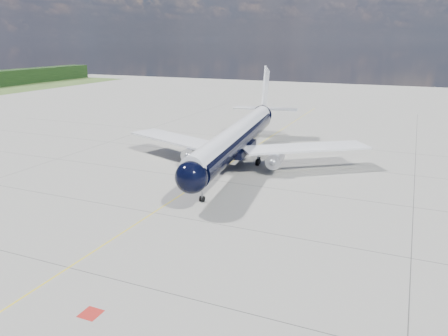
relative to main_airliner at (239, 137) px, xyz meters
The scene contains 4 objects.
ground 7.39m from the main_airliner, 104.63° to the right, with size 320.00×320.00×0.00m, color gray.
taxiway_centerline 11.57m from the main_airliner, 97.73° to the right, with size 0.16×160.00×0.01m, color yellow.
red_marking 45.99m from the main_airliner, 83.24° to the right, with size 1.60×1.60×0.01m, color maroon.
main_airliner is the anchor object (origin of this frame).
Camera 1 is at (28.42, -33.27, 20.90)m, focal length 35.00 mm.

